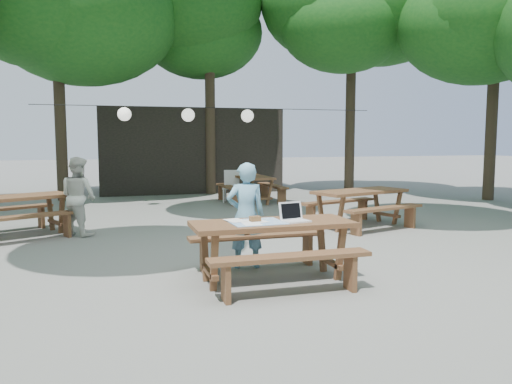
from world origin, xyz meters
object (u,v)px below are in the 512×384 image
object	(u,v)px
picnic_table_nw	(11,216)
second_person	(78,196)
plastic_chair	(231,193)
main_picnic_table	(272,250)
woman	(246,215)

from	to	relation	value
picnic_table_nw	second_person	size ratio (longest dim) A/B	1.65
plastic_chair	main_picnic_table	bearing A→B (deg)	-79.64
picnic_table_nw	main_picnic_table	bearing A→B (deg)	-73.78
plastic_chair	picnic_table_nw	bearing A→B (deg)	-122.13
picnic_table_nw	second_person	world-z (taller)	second_person
main_picnic_table	picnic_table_nw	xyz separation A→B (m)	(-3.63, 4.02, 0.00)
main_picnic_table	woman	xyz separation A→B (m)	(-0.14, 0.74, 0.34)
woman	second_person	bearing A→B (deg)	-45.07
plastic_chair	second_person	bearing A→B (deg)	-113.62
second_person	plastic_chair	bearing A→B (deg)	-87.43
main_picnic_table	plastic_chair	bearing A→B (deg)	79.72
woman	plastic_chair	size ratio (longest dim) A/B	1.62
picnic_table_nw	woman	distance (m)	4.81
picnic_table_nw	plastic_chair	size ratio (longest dim) A/B	2.67
main_picnic_table	picnic_table_nw	bearing A→B (deg)	132.04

